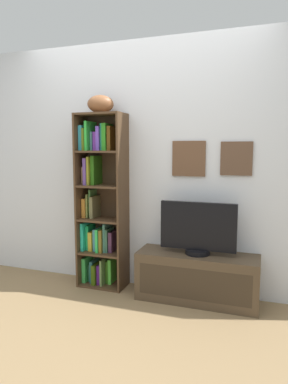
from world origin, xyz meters
name	(u,v)px	position (x,y,z in m)	size (l,w,h in m)	color
ground	(90,343)	(0.00, 0.00, -0.02)	(5.20, 5.20, 0.04)	olive
back_wall	(142,167)	(0.00, 1.13, 1.21)	(4.80, 0.08, 2.42)	silver
bookshelf	(100,205)	(-0.39, 0.99, 0.82)	(0.47, 0.28, 1.72)	#48321F
football	(101,104)	(-0.35, 0.96, 1.81)	(0.25, 0.17, 0.17)	brown
tv_stand	(197,277)	(0.61, 0.92, 0.22)	(1.09, 0.36, 0.44)	#493927
television	(198,229)	(0.61, 0.92, 0.67)	(0.68, 0.22, 0.47)	black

